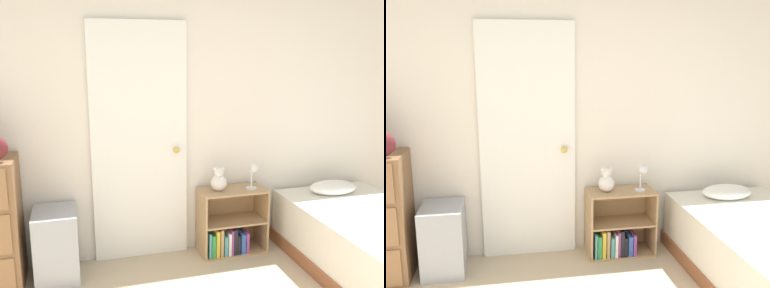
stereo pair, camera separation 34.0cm
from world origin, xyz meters
TOP-DOWN VIEW (x-y plane):
  - wall_back at (0.00, 2.30)m, footprint 10.00×0.06m
  - door_closed at (-0.30, 2.25)m, footprint 0.81×0.09m
  - storage_bin at (-1.02, 2.04)m, footprint 0.33×0.42m
  - bookshelf at (0.46, 2.10)m, footprint 0.59×0.30m
  - teddy_bear at (0.36, 2.10)m, footprint 0.14×0.14m
  - desk_lamp at (0.67, 2.06)m, footprint 0.11×0.10m
  - bed at (1.44, 1.35)m, footprint 1.01×1.82m

SIDE VIEW (x-z plane):
  - bookshelf at x=0.46m, z-range -0.07..0.51m
  - bed at x=1.44m, z-range -0.05..0.56m
  - storage_bin at x=-1.02m, z-range 0.00..0.56m
  - teddy_bear at x=0.36m, z-range 0.57..0.79m
  - desk_lamp at x=0.67m, z-range 0.63..0.87m
  - door_closed at x=-0.30m, z-range 0.00..2.03m
  - wall_back at x=0.00m, z-range 0.00..2.55m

